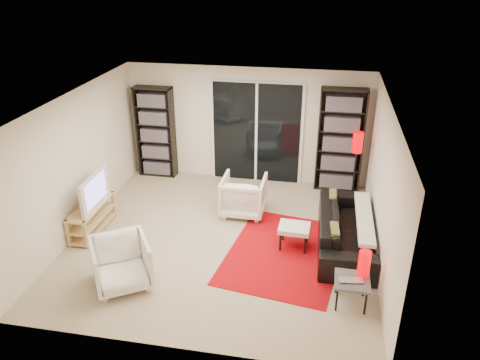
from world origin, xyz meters
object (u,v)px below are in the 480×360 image
side_table (352,282)px  armchair_back (244,195)px  sofa (346,228)px  bookshelf_right (340,141)px  bookshelf_left (156,132)px  armchair_front (121,263)px  floor_lamp (357,149)px  ottoman (294,229)px  tv_stand (92,217)px

side_table → armchair_back: bearing=130.3°
sofa → bookshelf_right: bearing=2.4°
bookshelf_left → armchair_front: 3.90m
armchair_back → side_table: bearing=130.6°
bookshelf_right → floor_lamp: (0.30, -0.57, 0.06)m
ottoman → armchair_front: bearing=-149.1°
floor_lamp → bookshelf_right: bearing=117.4°
ottoman → armchair_back: bearing=135.9°
tv_stand → bookshelf_left: bearing=82.2°
side_table → tv_stand: bearing=165.4°
bookshelf_left → floor_lamp: 4.19m
side_table → bookshelf_right: bearing=93.0°
tv_stand → bookshelf_right: bearing=30.4°
armchair_back → ottoman: 1.41m
sofa → ottoman: size_ratio=4.29×
armchair_front → floor_lamp: (3.37, 3.20, 0.74)m
ottoman → side_table: same height
ottoman → floor_lamp: 2.17m
bookshelf_left → bookshelf_right: (3.85, -0.00, 0.07)m
sofa → ottoman: sofa is taller
tv_stand → ottoman: bearing=1.9°
tv_stand → armchair_front: armchair_front is taller
ottoman → floor_lamp: (0.99, 1.78, 0.77)m
bookshelf_left → armchair_back: 2.62m
floor_lamp → bookshelf_left: bearing=172.2°
armchair_front → side_table: 3.27m
tv_stand → sofa: sofa is taller
ottoman → side_table: bearing=-54.9°
sofa → ottoman: 0.85m
armchair_front → side_table: (3.26, 0.17, -0.01)m
bookshelf_right → armchair_front: 4.91m
bookshelf_left → floor_lamp: bearing=-7.8°
armchair_front → armchair_back: bearing=28.0°
ottoman → floor_lamp: floor_lamp is taller
armchair_back → sofa: bearing=157.5°
sofa → side_table: sofa is taller
tv_stand → sofa: 4.34m
bookshelf_right → sofa: (0.14, -2.14, -0.73)m
armchair_back → armchair_front: armchair_back is taller
bookshelf_left → side_table: 5.45m
armchair_back → tv_stand: bearing=24.1°
tv_stand → sofa: (4.32, 0.32, 0.06)m
armchair_back → floor_lamp: size_ratio=0.56×
sofa → armchair_front: armchair_front is taller
armchair_back → floor_lamp: (2.00, 0.80, 0.74)m
floor_lamp → armchair_front: bearing=-136.4°
side_table → bookshelf_left: bearing=138.3°
bookshelf_right → side_table: 3.67m
bookshelf_right → armchair_back: 2.29m
armchair_back → side_table: armchair_back is taller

